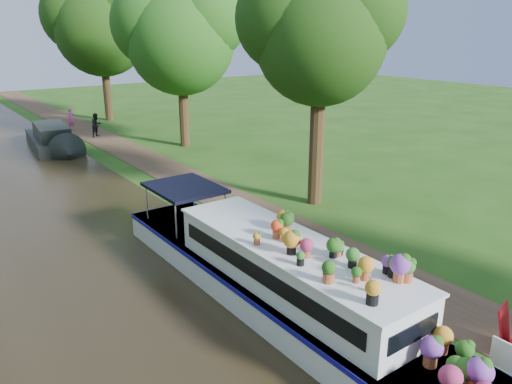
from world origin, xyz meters
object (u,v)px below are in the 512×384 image
(second_boat, at_px, (52,139))
(pedestrian_dark, at_px, (97,125))
(sandwich_board, at_px, (511,333))
(plant_boat, at_px, (290,284))
(pedestrian_pink, at_px, (71,119))

(second_boat, bearing_deg, pedestrian_dark, 33.54)
(sandwich_board, distance_m, pedestrian_dark, 27.08)
(plant_boat, bearing_deg, pedestrian_dark, 81.69)
(plant_boat, relative_size, pedestrian_pink, 9.15)
(plant_boat, distance_m, sandwich_board, 4.82)
(pedestrian_dark, bearing_deg, sandwich_board, -119.94)
(second_boat, bearing_deg, pedestrian_pink, 68.79)
(second_boat, height_order, pedestrian_dark, pedestrian_dark)
(second_boat, xyz_separation_m, sandwich_board, (2.61, -25.46, -0.07))
(pedestrian_pink, bearing_deg, sandwich_board, -113.46)
(pedestrian_pink, bearing_deg, second_boat, -141.41)
(pedestrian_pink, xyz_separation_m, pedestrian_dark, (0.64, -3.19, 0.01))
(second_boat, relative_size, pedestrian_pink, 4.95)
(plant_boat, relative_size, pedestrian_dark, 9.04)
(second_boat, height_order, pedestrian_pink, pedestrian_pink)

